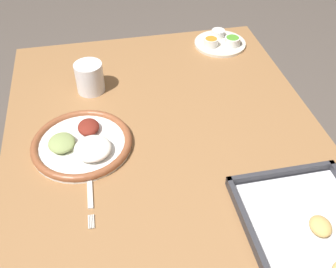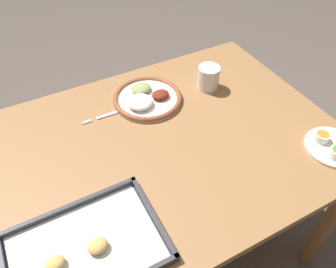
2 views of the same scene
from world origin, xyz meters
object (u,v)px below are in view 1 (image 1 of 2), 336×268
at_px(baking_tray, 323,247).
at_px(drinking_cup, 90,78).
at_px(fork, 90,190).
at_px(saucer_plate, 221,42).
at_px(dinner_plate, 82,143).

relative_size(baking_tray, drinking_cup, 4.23).
distance_m(fork, drinking_cup, 0.40).
bearing_deg(drinking_cup, saucer_plate, 111.26).
relative_size(dinner_plate, baking_tray, 0.67).
bearing_deg(baking_tray, saucer_plate, 177.29).
height_order(fork, baking_tray, baking_tray).
bearing_deg(baking_tray, drinking_cup, -146.46).
xyz_separation_m(dinner_plate, baking_tray, (0.40, 0.47, -0.00)).
xyz_separation_m(dinner_plate, saucer_plate, (-0.43, 0.50, 0.00)).
height_order(dinner_plate, baking_tray, dinner_plate).
height_order(dinner_plate, drinking_cup, drinking_cup).
relative_size(fork, saucer_plate, 1.05).
bearing_deg(fork, baking_tray, 62.72).
xyz_separation_m(dinner_plate, fork, (0.15, 0.01, -0.01)).
distance_m(fork, baking_tray, 0.52).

